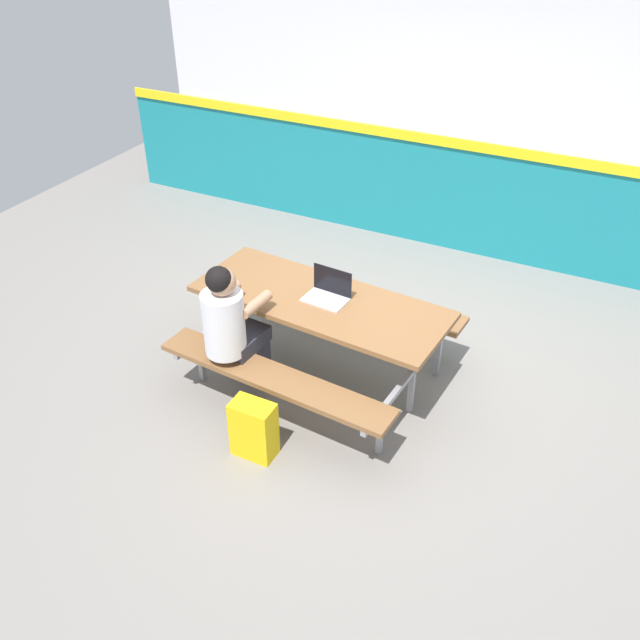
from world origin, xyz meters
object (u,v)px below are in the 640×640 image
student_nearer (231,323)px  laptop_silver (328,293)px  picnic_table_main (320,317)px  backpack_dark (254,429)px

student_nearer → laptop_silver: size_ratio=3.58×
student_nearer → picnic_table_main: bearing=49.2°
picnic_table_main → laptop_silver: bearing=35.2°
picnic_table_main → student_nearer: 0.70m
picnic_table_main → student_nearer: size_ratio=1.65×
laptop_silver → backpack_dark: 1.14m
backpack_dark → picnic_table_main: bearing=88.1°
laptop_silver → backpack_dark: size_ratio=0.77×
laptop_silver → backpack_dark: laptop_silver is taller
picnic_table_main → student_nearer: student_nearer is taller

